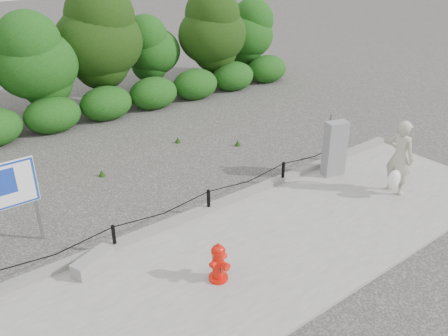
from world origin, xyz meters
The scene contains 10 objects.
ground centered at (0.00, 0.00, 0.00)m, with size 90.00×90.00×0.00m, color #2D2B28.
sidewalk centered at (0.00, -2.00, 0.04)m, with size 14.00×4.00×0.08m, color gray.
curb centered at (0.00, 0.05, 0.15)m, with size 14.00×0.22×0.14m, color slate.
chain_barrier centered at (0.00, 0.00, 0.46)m, with size 10.06×0.06×0.60m.
treeline centered at (-0.05, 8.91, 2.39)m, with size 20.08×3.38×4.59m.
fire_hydrant centered at (-1.33, -2.16, 0.48)m, with size 0.47×0.49×0.83m.
pedestrian centered at (4.44, -2.19, 1.05)m, with size 0.77×0.73×1.99m.
concrete_block centered at (-3.14, -0.32, 0.23)m, with size 0.93×0.32×0.30m, color gray.
utility_cabinet centered at (3.96, -0.49, 0.86)m, with size 0.66×0.50×1.72m.
advertising_sign centered at (-4.12, 1.43, 1.45)m, with size 1.29×0.12×2.06m.
Camera 1 is at (-5.77, -8.07, 6.21)m, focal length 38.00 mm.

